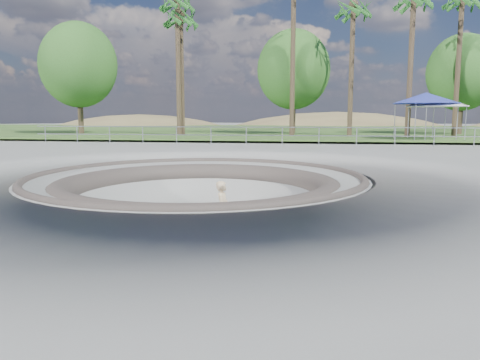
{
  "coord_description": "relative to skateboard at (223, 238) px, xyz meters",
  "views": [
    {
      "loc": [
        3.29,
        -13.88,
        1.92
      ],
      "look_at": [
        1.32,
        0.13,
        -0.1
      ],
      "focal_mm": 35.0,
      "sensor_mm": 36.0,
      "label": 1
    }
  ],
  "objects": [
    {
      "name": "palm_d",
      "position": [
        5.69,
        22.8,
        11.05
      ],
      "size": [
        2.6,
        2.6,
        10.43
      ],
      "color": "brown",
      "rests_on": "ground"
    },
    {
      "name": "ground",
      "position": [
        -0.86,
        0.28,
        1.83
      ],
      "size": [
        180.0,
        180.0,
        0.0
      ],
      "primitive_type": "plane",
      "color": "gray",
      "rests_on": "ground"
    },
    {
      "name": "canopy_white",
      "position": [
        10.74,
        18.28,
        4.51
      ],
      "size": [
        5.3,
        5.3,
        2.74
      ],
      "color": "gray",
      "rests_on": "ground"
    },
    {
      "name": "distant_hills",
      "position": [
        2.92,
        57.46,
        -5.19
      ],
      "size": [
        103.2,
        45.0,
        28.6
      ],
      "color": "brown",
      "rests_on": "ground"
    },
    {
      "name": "skateboard",
      "position": [
        0.0,
        0.0,
        0.0
      ],
      "size": [
        0.85,
        0.44,
        0.08
      ],
      "color": "olive",
      "rests_on": "ground"
    },
    {
      "name": "bushy_tree_right",
      "position": [
        14.59,
        26.15,
        6.95
      ],
      "size": [
        5.53,
        5.03,
        7.98
      ],
      "color": "brown",
      "rests_on": "ground"
    },
    {
      "name": "skater",
      "position": [
        0.0,
        0.0,
        0.88
      ],
      "size": [
        0.45,
        0.65,
        1.73
      ],
      "primitive_type": "imported",
      "rotation": [
        0.0,
        0.0,
        1.52
      ],
      "color": "beige",
      "rests_on": "skateboard"
    },
    {
      "name": "safety_railing",
      "position": [
        -0.86,
        12.28,
        2.52
      ],
      "size": [
        25.0,
        0.06,
        1.03
      ],
      "color": "gray",
      "rests_on": "ground"
    },
    {
      "name": "palm_e",
      "position": [
        9.48,
        20.66,
        11.15
      ],
      "size": [
        2.6,
        2.6,
        10.54
      ],
      "color": "brown",
      "rests_on": "ground"
    },
    {
      "name": "grass_strip",
      "position": [
        -0.86,
        34.28,
        2.05
      ],
      "size": [
        180.0,
        36.0,
        0.12
      ],
      "color": "#375421",
      "rests_on": "ground"
    },
    {
      "name": "palm_f",
      "position": [
        13.42,
        23.47,
        11.62
      ],
      "size": [
        2.6,
        2.6,
        11.06
      ],
      "color": "brown",
      "rests_on": "ground"
    },
    {
      "name": "skate_bowl",
      "position": [
        -0.86,
        0.28,
        0.0
      ],
      "size": [
        14.0,
        14.0,
        4.1
      ],
      "color": "gray",
      "rests_on": "ground"
    },
    {
      "name": "palm_a",
      "position": [
        -7.25,
        21.62,
        11.63
      ],
      "size": [
        2.6,
        2.6,
        11.07
      ],
      "color": "brown",
      "rests_on": "ground"
    },
    {
      "name": "bushy_tree_mid",
      "position": [
        1.34,
        25.07,
        7.24
      ],
      "size": [
        5.85,
        5.32,
        8.44
      ],
      "color": "brown",
      "rests_on": "ground"
    },
    {
      "name": "canopy_blue",
      "position": [
        10.05,
        18.28,
        4.72
      ],
      "size": [
        5.67,
        5.67,
        2.98
      ],
      "color": "gray",
      "rests_on": "ground"
    },
    {
      "name": "bushy_tree_left",
      "position": [
        -16.01,
        23.08,
        7.65
      ],
      "size": [
        6.31,
        5.74,
        9.1
      ],
      "color": "brown",
      "rests_on": "ground"
    },
    {
      "name": "palm_b",
      "position": [
        -7.12,
        22.1,
        10.64
      ],
      "size": [
        2.6,
        2.6,
        9.99
      ],
      "color": "brown",
      "rests_on": "ground"
    }
  ]
}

